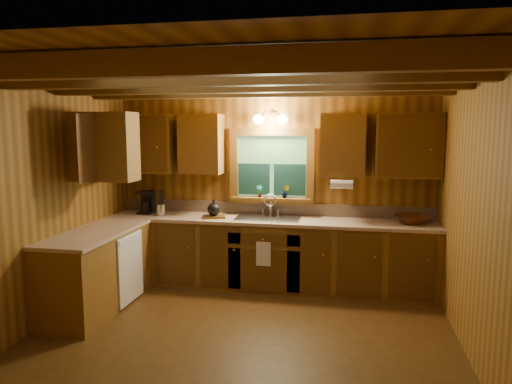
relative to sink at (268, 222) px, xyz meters
The scene contains 20 objects.
room 1.66m from the sink, 90.00° to the right, with size 4.20×4.20×4.20m.
ceiling_beams 2.29m from the sink, 90.00° to the right, with size 4.20×2.54×0.18m.
base_cabinets 0.73m from the sink, 147.14° to the right, with size 4.20×2.22×0.86m.
countertop 0.57m from the sink, 146.97° to the right, with size 4.20×2.24×0.04m.
backsplash 0.31m from the sink, 90.00° to the left, with size 4.20×0.02×0.16m, color tan.
dishwasher_panel 1.79m from the sink, 147.88° to the right, with size 0.02×0.60×0.80m, color white.
upper_cabinets 1.15m from the sink, 162.32° to the right, with size 4.19×1.77×0.78m.
window 0.72m from the sink, 90.00° to the left, with size 1.12×0.08×1.00m.
window_sill 0.34m from the sink, 90.00° to the left, with size 1.06×0.14×0.04m, color brown.
wall_sconce 1.32m from the sink, 90.00° to the left, with size 0.45×0.21×0.17m.
paper_towel_roll 1.06m from the sink, ahead, with size 0.11×0.11×0.27m, color white.
dish_towel 0.48m from the sink, 90.00° to the right, with size 0.18×0.01×0.30m, color white.
sink is the anchor object (origin of this frame).
coffee_maker 1.70m from the sink, behind, with size 0.17×0.22×0.31m.
utensil_crock 1.44m from the sink, behind, with size 0.12×0.12×0.34m.
cutting_board 0.71m from the sink, behind, with size 0.28×0.20×0.03m, color #513211.
teakettle 0.72m from the sink, behind, with size 0.17×0.17×0.21m.
wicker_basket 1.77m from the sink, ahead, with size 0.40×0.40×0.10m, color #48230C.
potted_plant_left 0.44m from the sink, 126.72° to the left, with size 0.09×0.06×0.16m, color #513211.
potted_plant_right 0.47m from the sink, 47.27° to the left, with size 0.09×0.08×0.17m, color #513211.
Camera 1 is at (1.02, -4.32, 2.06)m, focal length 33.45 mm.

